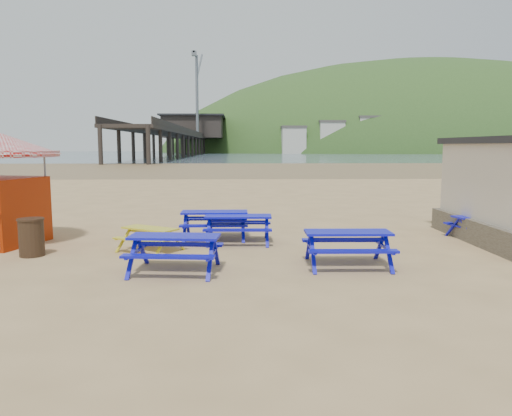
{
  "coord_description": "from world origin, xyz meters",
  "views": [
    {
      "loc": [
        0.01,
        -13.59,
        2.88
      ],
      "look_at": [
        0.49,
        1.5,
        1.0
      ],
      "focal_mm": 35.0,
      "sensor_mm": 36.0,
      "label": 1
    }
  ],
  "objects_px": {
    "litter_bin": "(31,237)",
    "picnic_table_blue_a": "(215,225)",
    "picnic_table_yellow": "(150,239)",
    "picnic_table_blue_b": "(238,229)"
  },
  "relations": [
    {
      "from": "litter_bin",
      "to": "picnic_table_blue_a",
      "type": "bearing_deg",
      "value": 26.78
    },
    {
      "from": "picnic_table_blue_a",
      "to": "picnic_table_yellow",
      "type": "height_order",
      "value": "picnic_table_blue_a"
    },
    {
      "from": "picnic_table_yellow",
      "to": "picnic_table_blue_a",
      "type": "bearing_deg",
      "value": 79.9
    },
    {
      "from": "picnic_table_blue_a",
      "to": "picnic_table_blue_b",
      "type": "distance_m",
      "value": 1.03
    },
    {
      "from": "picnic_table_blue_b",
      "to": "litter_bin",
      "type": "xyz_separation_m",
      "value": [
        -5.42,
        -1.65,
        0.09
      ]
    },
    {
      "from": "picnic_table_blue_b",
      "to": "litter_bin",
      "type": "distance_m",
      "value": 5.67
    },
    {
      "from": "picnic_table_blue_a",
      "to": "picnic_table_yellow",
      "type": "distance_m",
      "value": 2.51
    },
    {
      "from": "picnic_table_blue_b",
      "to": "picnic_table_yellow",
      "type": "distance_m",
      "value": 2.68
    },
    {
      "from": "picnic_table_yellow",
      "to": "litter_bin",
      "type": "relative_size",
      "value": 1.99
    },
    {
      "from": "picnic_table_blue_a",
      "to": "picnic_table_yellow",
      "type": "bearing_deg",
      "value": -132.35
    }
  ]
}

